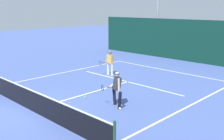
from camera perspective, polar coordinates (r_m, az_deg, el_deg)
The scene contains 10 objects.
ground_plane at distance 12.19m, azimuth -16.96°, elevation -8.21°, with size 80.00×80.00×0.00m, color #475DA3.
court_line_baseline_far at distance 19.25m, azimuth 11.60°, elevation -0.05°, with size 9.29×0.10×0.01m, color white.
court_line_service at distance 15.99m, azimuth 3.35°, elevation -2.51°, with size 7.57×0.10×0.01m, color white.
court_line_centre at distance 13.88m, azimuth -5.30°, elevation -5.03°, with size 0.10×6.40×0.01m, color white.
tennis_net at distance 12.03m, azimuth -17.12°, elevation -6.00°, with size 10.19×0.09×1.08m.
player_near at distance 11.81m, azimuth 1.01°, elevation -3.81°, with size 1.11×0.84×1.60m.
player_far at distance 17.34m, azimuth -0.45°, elevation 1.71°, with size 0.77×0.84×1.59m.
tennis_ball at distance 11.32m, azimuth -6.55°, elevation -9.22°, with size 0.07×0.07×0.07m, color #D1E033.
tennis_ball_extra at distance 13.27m, azimuth -5.82°, elevation -5.77°, with size 0.07×0.07×0.07m, color #D1E033.
back_fence_windscreen at distance 22.39m, azimuth 17.44°, elevation 5.86°, with size 19.67×0.12×3.40m, color #0D3529.
Camera 1 is at (10.11, -5.26, 4.34)m, focal length 42.81 mm.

